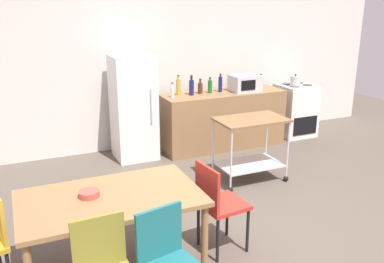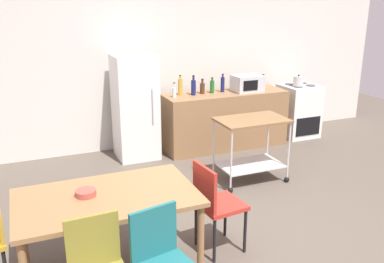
{
  "view_description": "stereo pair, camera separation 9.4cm",
  "coord_description": "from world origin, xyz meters",
  "px_view_note": "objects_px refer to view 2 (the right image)",
  "views": [
    {
      "loc": [
        -2.19,
        -3.18,
        2.32
      ],
      "look_at": [
        -0.26,
        1.2,
        0.8
      ],
      "focal_mm": 39.25,
      "sensor_mm": 36.0,
      "label": 1
    },
    {
      "loc": [
        -2.1,
        -3.22,
        2.32
      ],
      "look_at": [
        -0.26,
        1.2,
        0.8
      ],
      "focal_mm": 39.25,
      "sensor_mm": 36.0,
      "label": 2
    }
  ],
  "objects_px": {
    "bottle_vinegar": "(212,86)",
    "bottle_soda": "(193,87)",
    "kettle": "(298,81)",
    "chair_red": "(215,201)",
    "bottle_olive_oil": "(180,87)",
    "fruit_bowl": "(86,193)",
    "bottle_hot_sauce": "(223,84)",
    "bottle_sparkling_water": "(202,88)",
    "bottle_wine": "(263,83)",
    "dining_table": "(107,204)",
    "stove_oven": "(298,111)",
    "bottle_sesame_oil": "(174,92)",
    "microwave": "(247,83)",
    "chair_teal": "(162,260)",
    "kitchen_cart": "(251,139)",
    "refrigerator": "(135,107)"
  },
  "relations": [
    {
      "from": "bottle_vinegar",
      "to": "bottle_soda",
      "type": "bearing_deg",
      "value": -175.71
    },
    {
      "from": "bottle_soda",
      "to": "kettle",
      "type": "distance_m",
      "value": 1.87
    },
    {
      "from": "chair_red",
      "to": "bottle_soda",
      "type": "xyz_separation_m",
      "value": [
        0.91,
        2.68,
        0.51
      ]
    },
    {
      "from": "bottle_olive_oil",
      "to": "fruit_bowl",
      "type": "xyz_separation_m",
      "value": [
        -1.87,
        -2.64,
        -0.26
      ]
    },
    {
      "from": "bottle_hot_sauce",
      "to": "bottle_sparkling_water",
      "type": "bearing_deg",
      "value": 178.04
    },
    {
      "from": "bottle_olive_oil",
      "to": "bottle_wine",
      "type": "height_order",
      "value": "bottle_olive_oil"
    },
    {
      "from": "dining_table",
      "to": "bottle_olive_oil",
      "type": "bearing_deg",
      "value": 57.73
    },
    {
      "from": "fruit_bowl",
      "to": "kettle",
      "type": "distance_m",
      "value": 4.65
    },
    {
      "from": "bottle_vinegar",
      "to": "bottle_sparkling_water",
      "type": "bearing_deg",
      "value": 172.76
    },
    {
      "from": "bottle_wine",
      "to": "fruit_bowl",
      "type": "xyz_separation_m",
      "value": [
        -3.32,
        -2.6,
        -0.22
      ]
    },
    {
      "from": "stove_oven",
      "to": "dining_table",
      "type": "bearing_deg",
      "value": -145.9
    },
    {
      "from": "bottle_sesame_oil",
      "to": "kettle",
      "type": "height_order",
      "value": "bottle_sesame_oil"
    },
    {
      "from": "bottle_vinegar",
      "to": "microwave",
      "type": "bearing_deg",
      "value": -10.48
    },
    {
      "from": "bottle_soda",
      "to": "kettle",
      "type": "height_order",
      "value": "bottle_soda"
    },
    {
      "from": "microwave",
      "to": "fruit_bowl",
      "type": "distance_m",
      "value": 3.88
    },
    {
      "from": "chair_teal",
      "to": "stove_oven",
      "type": "xyz_separation_m",
      "value": [
        3.65,
        3.35,
        -0.07
      ]
    },
    {
      "from": "bottle_sesame_oil",
      "to": "chair_red",
      "type": "bearing_deg",
      "value": -102.42
    },
    {
      "from": "chair_red",
      "to": "fruit_bowl",
      "type": "height_order",
      "value": "chair_red"
    },
    {
      "from": "bottle_hot_sauce",
      "to": "fruit_bowl",
      "type": "relative_size",
      "value": 1.69
    },
    {
      "from": "bottle_sparkling_water",
      "to": "kettle",
      "type": "relative_size",
      "value": 0.97
    },
    {
      "from": "bottle_vinegar",
      "to": "fruit_bowl",
      "type": "xyz_separation_m",
      "value": [
        -2.39,
        -2.6,
        -0.23
      ]
    },
    {
      "from": "stove_oven",
      "to": "kettle",
      "type": "bearing_deg",
      "value": -140.33
    },
    {
      "from": "bottle_sparkling_water",
      "to": "bottle_hot_sauce",
      "type": "bearing_deg",
      "value": -1.96
    },
    {
      "from": "microwave",
      "to": "chair_teal",
      "type": "bearing_deg",
      "value": -128.02
    },
    {
      "from": "bottle_sesame_oil",
      "to": "bottle_wine",
      "type": "relative_size",
      "value": 0.97
    },
    {
      "from": "fruit_bowl",
      "to": "microwave",
      "type": "bearing_deg",
      "value": 40.13
    },
    {
      "from": "bottle_wine",
      "to": "microwave",
      "type": "bearing_deg",
      "value": -163.04
    },
    {
      "from": "chair_teal",
      "to": "bottle_hot_sauce",
      "type": "relative_size",
      "value": 3.06
    },
    {
      "from": "bottle_hot_sauce",
      "to": "bottle_sesame_oil",
      "type": "bearing_deg",
      "value": -174.93
    },
    {
      "from": "chair_teal",
      "to": "bottle_olive_oil",
      "type": "xyz_separation_m",
      "value": [
        1.47,
        3.43,
        0.52
      ]
    },
    {
      "from": "bottle_sesame_oil",
      "to": "stove_oven",
      "type": "bearing_deg",
      "value": 0.93
    },
    {
      "from": "chair_red",
      "to": "chair_teal",
      "type": "relative_size",
      "value": 1.0
    },
    {
      "from": "microwave",
      "to": "kettle",
      "type": "xyz_separation_m",
      "value": [
        0.97,
        -0.02,
        -0.03
      ]
    },
    {
      "from": "bottle_hot_sauce",
      "to": "dining_table",
      "type": "bearing_deg",
      "value": -132.12
    },
    {
      "from": "bottle_vinegar",
      "to": "kitchen_cart",
      "type": "bearing_deg",
      "value": -93.66
    },
    {
      "from": "chair_red",
      "to": "chair_teal",
      "type": "xyz_separation_m",
      "value": [
        -0.75,
        -0.68,
        0.0
      ]
    },
    {
      "from": "chair_teal",
      "to": "microwave",
      "type": "relative_size",
      "value": 1.93
    },
    {
      "from": "refrigerator",
      "to": "kitchen_cart",
      "type": "bearing_deg",
      "value": -51.55
    },
    {
      "from": "fruit_bowl",
      "to": "bottle_hot_sauce",
      "type": "bearing_deg",
      "value": 45.38
    },
    {
      "from": "stove_oven",
      "to": "fruit_bowl",
      "type": "xyz_separation_m",
      "value": [
        -4.05,
        -2.57,
        0.32
      ]
    },
    {
      "from": "bottle_soda",
      "to": "refrigerator",
      "type": "bearing_deg",
      "value": 175.15
    },
    {
      "from": "bottle_sparkling_water",
      "to": "kettle",
      "type": "height_order",
      "value": "bottle_sparkling_water"
    },
    {
      "from": "bottle_olive_oil",
      "to": "bottle_sesame_oil",
      "type": "bearing_deg",
      "value": -141.63
    },
    {
      "from": "bottle_sparkling_water",
      "to": "fruit_bowl",
      "type": "distance_m",
      "value": 3.45
    },
    {
      "from": "bottle_sparkling_water",
      "to": "chair_teal",
      "type": "bearing_deg",
      "value": -118.27
    },
    {
      "from": "chair_red",
      "to": "bottle_soda",
      "type": "relative_size",
      "value": 2.9
    },
    {
      "from": "bottle_wine",
      "to": "kettle",
      "type": "height_order",
      "value": "bottle_wine"
    },
    {
      "from": "kettle",
      "to": "kitchen_cart",
      "type": "bearing_deg",
      "value": -142.16
    },
    {
      "from": "bottle_sparkling_water",
      "to": "fruit_bowl",
      "type": "relative_size",
      "value": 1.35
    },
    {
      "from": "bottle_wine",
      "to": "bottle_sparkling_water",
      "type": "bearing_deg",
      "value": 179.17
    }
  ]
}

